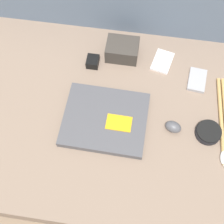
{
  "coord_description": "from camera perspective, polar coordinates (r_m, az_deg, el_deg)",
  "views": [
    {
      "loc": [
        0.08,
        -0.5,
        1.13
      ],
      "look_at": [
        0.0,
        0.0,
        0.13
      ],
      "focal_mm": 50.0,
      "sensor_mm": 36.0,
      "label": 1
    }
  ],
  "objects": [
    {
      "name": "ground_plane",
      "position": [
        1.24,
        0.0,
        -2.62
      ],
      "size": [
        8.0,
        8.0,
        0.0
      ],
      "primitive_type": "plane",
      "color": "#7A6651"
    },
    {
      "name": "couch_seat",
      "position": [
        1.19,
        0.0,
        -1.58
      ],
      "size": [
        1.12,
        0.8,
        0.11
      ],
      "color": "#7A6656",
      "rests_on": "ground_plane"
    },
    {
      "name": "laptop",
      "position": [
        1.12,
        -1.25,
        -1.36
      ],
      "size": [
        0.3,
        0.26,
        0.03
      ],
      "rotation": [
        0.0,
        0.0,
        -0.02
      ],
      "color": "#47474C",
      "rests_on": "couch_seat"
    },
    {
      "name": "computer_mouse",
      "position": [
        1.13,
        11.12,
        -2.68
      ],
      "size": [
        0.07,
        0.06,
        0.04
      ],
      "rotation": [
        0.0,
        0.0,
        -0.31
      ],
      "color": "#4C4C51",
      "rests_on": "couch_seat"
    },
    {
      "name": "speaker_puck",
      "position": [
        1.15,
        17.2,
        -3.57
      ],
      "size": [
        0.09,
        0.09,
        0.03
      ],
      "color": "black",
      "rests_on": "couch_seat"
    },
    {
      "name": "phone_silver",
      "position": [
        1.28,
        9.2,
        9.12
      ],
      "size": [
        0.09,
        0.12,
        0.01
      ],
      "rotation": [
        0.0,
        0.0,
        -0.22
      ],
      "color": "silver",
      "rests_on": "couch_seat"
    },
    {
      "name": "phone_black",
      "position": [
        1.26,
        15.28,
        5.66
      ],
      "size": [
        0.08,
        0.11,
        0.01
      ],
      "rotation": [
        0.0,
        0.0,
        -0.1
      ],
      "color": "#99999E",
      "rests_on": "couch_seat"
    },
    {
      "name": "camera_pouch",
      "position": [
        1.26,
        2.11,
        11.28
      ],
      "size": [
        0.13,
        0.1,
        0.07
      ],
      "color": "#38332D",
      "rests_on": "couch_seat"
    },
    {
      "name": "charger_brick",
      "position": [
        1.25,
        -3.55,
        9.18
      ],
      "size": [
        0.05,
        0.05,
        0.03
      ],
      "color": "black",
      "rests_on": "couch_seat"
    },
    {
      "name": "drumstick_pair",
      "position": [
        1.2,
        19.71,
        -1.28
      ],
      "size": [
        0.05,
        0.35,
        0.01
      ],
      "rotation": [
        0.0,
        0.0,
        0.05
      ],
      "color": "tan",
      "rests_on": "couch_seat"
    }
  ]
}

